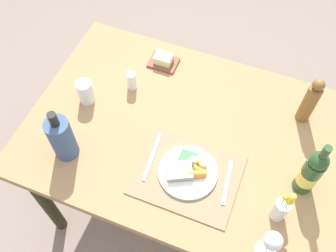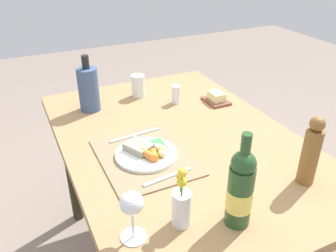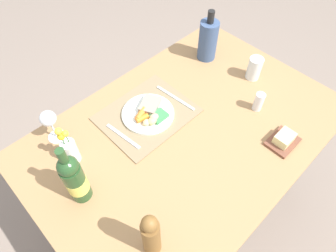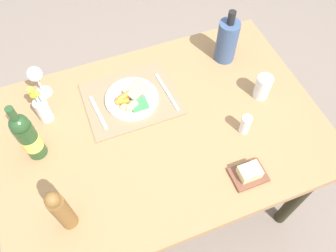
# 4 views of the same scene
# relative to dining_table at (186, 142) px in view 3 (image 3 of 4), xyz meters

# --- Properties ---
(ground_plane) EXTENTS (8.00, 8.00, 0.00)m
(ground_plane) POSITION_rel_dining_table_xyz_m (0.00, 0.00, -0.68)
(ground_plane) COLOR gray
(dining_table) EXTENTS (1.32, 0.90, 0.77)m
(dining_table) POSITION_rel_dining_table_xyz_m (0.00, 0.00, 0.00)
(dining_table) COLOR #A1784D
(dining_table) RESTS_ON ground_plane
(placemat) EXTENTS (0.39, 0.32, 0.01)m
(placemat) POSITION_rel_dining_table_xyz_m (0.07, -0.18, 0.09)
(placemat) COLOR #8A7555
(placemat) RESTS_ON dining_table
(dinner_plate) EXTENTS (0.23, 0.23, 0.04)m
(dinner_plate) POSITION_rel_dining_table_xyz_m (0.07, -0.17, 0.11)
(dinner_plate) COLOR white
(dinner_plate) RESTS_ON placemat
(fork) EXTENTS (0.03, 0.22, 0.00)m
(fork) POSITION_rel_dining_table_xyz_m (-0.09, -0.16, 0.10)
(fork) COLOR silver
(fork) RESTS_ON placemat
(knife) EXTENTS (0.03, 0.19, 0.00)m
(knife) POSITION_rel_dining_table_xyz_m (0.22, -0.16, 0.10)
(knife) COLOR silver
(knife) RESTS_ON placemat
(wine_glass) EXTENTS (0.07, 0.07, 0.15)m
(wine_glass) POSITION_rel_dining_table_xyz_m (0.41, -0.35, 0.20)
(wine_glass) COLOR white
(wine_glass) RESTS_ON dining_table
(salt_shaker) EXTENTS (0.04, 0.04, 0.09)m
(salt_shaker) POSITION_rel_dining_table_xyz_m (-0.31, 0.14, 0.14)
(salt_shaker) COLOR white
(salt_shaker) RESTS_ON dining_table
(butter_dish) EXTENTS (0.13, 0.10, 0.05)m
(butter_dish) POSITION_rel_dining_table_xyz_m (-0.23, 0.32, 0.11)
(butter_dish) COLOR brown
(butter_dish) RESTS_ON dining_table
(pepper_mill) EXTENTS (0.06, 0.06, 0.24)m
(pepper_mill) POSITION_rel_dining_table_xyz_m (0.43, 0.25, 0.21)
(pepper_mill) COLOR brown
(pepper_mill) RESTS_ON dining_table
(flower_vase) EXTENTS (0.06, 0.06, 0.20)m
(flower_vase) POSITION_rel_dining_table_xyz_m (0.42, -0.21, 0.16)
(flower_vase) COLOR silver
(flower_vase) RESTS_ON dining_table
(cooler_bottle) EXTENTS (0.09, 0.09, 0.26)m
(cooler_bottle) POSITION_rel_dining_table_xyz_m (-0.41, -0.26, 0.20)
(cooler_bottle) COLOR #3D537B
(cooler_bottle) RESTS_ON dining_table
(wine_bottle) EXTENTS (0.07, 0.07, 0.29)m
(wine_bottle) POSITION_rel_dining_table_xyz_m (0.48, -0.06, 0.21)
(wine_bottle) COLOR #264A24
(wine_bottle) RESTS_ON dining_table
(water_tumbler) EXTENTS (0.07, 0.07, 0.11)m
(water_tumbler) POSITION_rel_dining_table_xyz_m (-0.46, -0.00, 0.14)
(water_tumbler) COLOR silver
(water_tumbler) RESTS_ON dining_table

